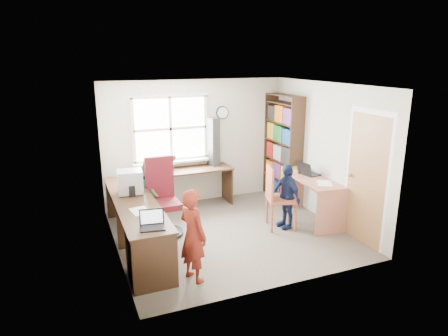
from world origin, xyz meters
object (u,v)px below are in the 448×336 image
cd_tower (214,142)px  person_navy (286,196)px  crt_monitor (130,182)px  laptop_left (152,223)px  right_desk (314,190)px  laptop_right (307,172)px  wooden_chair (277,195)px  person_green (152,193)px  bookshelf (283,150)px  swivel_chair (163,202)px  l_desk (154,226)px  potted_plant (172,163)px  person_red (193,235)px

cd_tower → person_navy: 1.90m
crt_monitor → laptop_left: crt_monitor is taller
right_desk → laptop_right: size_ratio=3.53×
crt_monitor → cd_tower: cd_tower is taller
wooden_chair → cd_tower: (-0.51, 1.61, 0.63)m
cd_tower → person_green: 1.72m
wooden_chair → bookshelf: bearing=72.9°
crt_monitor → person_navy: 2.57m
person_green → laptop_right: bearing=-75.3°
swivel_chair → wooden_chair: 1.89m
crt_monitor → person_navy: bearing=-6.9°
laptop_left → person_green: (0.37, 1.69, -0.20)m
person_green → person_navy: person_green is taller
cd_tower → person_green: size_ratio=0.78×
cd_tower → person_navy: cd_tower is taller
cd_tower → wooden_chair: bearing=-91.1°
wooden_chair → cd_tower: bearing=123.8°
bookshelf → person_navy: 1.54m
wooden_chair → laptop_left: 2.45m
l_desk → cd_tower: (1.62, 1.81, 0.76)m
crt_monitor → laptop_right: size_ratio=1.03×
potted_plant → bookshelf: bearing=-6.0°
swivel_chair → laptop_left: (-0.46, -1.39, 0.26)m
swivel_chair → right_desk: bearing=-10.8°
swivel_chair → laptop_left: swivel_chair is taller
laptop_right → potted_plant: bearing=51.9°
wooden_chair → cd_tower: size_ratio=1.16×
person_green → wooden_chair: bearing=-87.3°
person_navy → laptop_left: bearing=-77.3°
l_desk → right_desk: bearing=5.3°
bookshelf → laptop_right: 1.00m
bookshelf → person_navy: size_ratio=1.90×
bookshelf → person_navy: bearing=-117.1°
l_desk → laptop_right: bearing=9.6°
right_desk → bookshelf: 1.28m
crt_monitor → cd_tower: (1.80, 1.09, 0.28)m
person_green → person_navy: size_ratio=1.08×
swivel_chair → person_navy: swivel_chair is taller
bookshelf → laptop_right: bookshelf is taller
crt_monitor → person_navy: crt_monitor is taller
right_desk → wooden_chair: size_ratio=1.29×
bookshelf → laptop_right: (-0.06, -0.98, -0.18)m
cd_tower → person_navy: bearing=-86.5°
potted_plant → person_green: size_ratio=0.26×
wooden_chair → laptop_right: size_ratio=2.74×
l_desk → cd_tower: size_ratio=3.17×
swivel_chair → cd_tower: cd_tower is taller
crt_monitor → person_navy: size_ratio=0.37×
swivel_chair → wooden_chair: (1.82, -0.52, 0.04)m
wooden_chair → person_red: 2.08m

